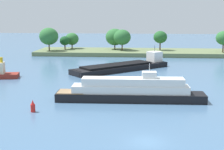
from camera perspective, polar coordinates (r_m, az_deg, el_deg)
ground_plane at (r=39.42m, az=6.11°, el=-11.45°), size 400.00×400.00×0.00m
treeline_island at (r=119.25m, az=5.67°, el=4.85°), size 89.88×17.53×9.62m
white_riverboat at (r=56.02m, az=3.25°, el=-2.79°), size 25.47×4.68×6.51m
cargo_barge at (r=86.16m, az=2.01°, el=1.53°), size 25.09×23.12×5.90m
channel_buoy_red at (r=51.44m, az=-13.61°, el=-5.39°), size 0.70×0.70×1.90m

